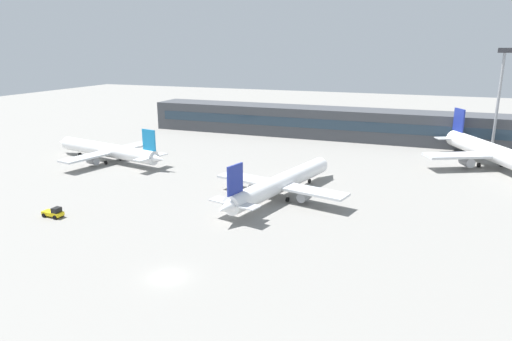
# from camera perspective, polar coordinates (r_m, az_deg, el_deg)

# --- Properties ---
(ground_plane) EXTENTS (400.00, 400.00, 0.00)m
(ground_plane) POSITION_cam_1_polar(r_m,az_deg,el_deg) (92.07, 2.24, -2.03)
(ground_plane) COLOR gray
(terminal_building) EXTENTS (117.43, 12.13, 9.00)m
(terminal_building) POSITION_cam_1_polar(r_m,az_deg,el_deg) (143.23, 9.49, 5.85)
(terminal_building) COLOR #3F4247
(terminal_building) RESTS_ON ground_plane
(airplane_near) EXTENTS (26.42, 37.31, 9.33)m
(airplane_near) POSITION_cam_1_polar(r_m,az_deg,el_deg) (85.21, 3.33, -1.47)
(airplane_near) COLOR white
(airplane_near) RESTS_ON ground_plane
(airplane_mid) EXTENTS (37.25, 26.31, 9.28)m
(airplane_mid) POSITION_cam_1_polar(r_m,az_deg,el_deg) (117.40, -18.04, 2.43)
(airplane_mid) COLOR white
(airplane_mid) RESTS_ON ground_plane
(airplane_far) EXTENTS (31.36, 43.33, 11.59)m
(airplane_far) POSITION_cam_1_polar(r_m,az_deg,el_deg) (117.30, 27.91, 1.74)
(airplane_far) COLOR white
(airplane_far) RESTS_ON ground_plane
(baggage_tug_yellow) EXTENTS (3.65, 1.93, 1.75)m
(baggage_tug_yellow) POSITION_cam_1_polar(r_m,az_deg,el_deg) (82.67, -23.84, -4.81)
(baggage_tug_yellow) COLOR yellow
(baggage_tug_yellow) RESTS_ON ground_plane
(floodlight_tower_west) EXTENTS (3.20, 0.80, 26.88)m
(floodlight_tower_west) POSITION_cam_1_polar(r_m,az_deg,el_deg) (132.37, 27.98, 8.35)
(floodlight_tower_west) COLOR gray
(floodlight_tower_west) RESTS_ON ground_plane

